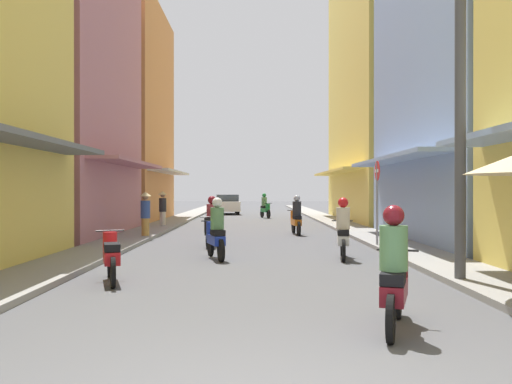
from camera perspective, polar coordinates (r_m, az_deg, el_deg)
ground_plane at (r=27.31m, az=-0.31°, el=-3.52°), size 119.93×119.93×0.00m
sidewalk_left at (r=27.66m, az=-9.46°, el=-3.35°), size 1.59×62.51×0.12m
sidewalk_right at (r=27.66m, az=8.85°, el=-3.35°), size 1.59×62.51×0.12m
building_left_mid at (r=22.17m, az=-22.34°, el=10.50°), size 7.05×8.70×11.48m
building_left_far at (r=31.45m, az=-15.54°, el=8.00°), size 7.05×9.28×12.10m
building_right_mid at (r=20.26m, az=24.44°, el=15.10°), size 7.05×9.94×13.98m
building_right_far at (r=31.77m, az=14.94°, el=11.63°), size 7.05×12.66×16.15m
motorbike_black at (r=16.72m, az=-4.84°, el=-3.44°), size 0.55×1.81×1.58m
motorbike_green at (r=33.72m, az=0.98°, el=-1.62°), size 0.73×1.75×1.58m
motorbike_maroon at (r=6.95m, az=14.67°, el=-8.54°), size 0.76×1.74×1.58m
motorbike_white at (r=13.77m, az=9.32°, el=-4.21°), size 0.56×1.80×1.58m
motorbike_red at (r=10.61m, az=-15.31°, el=-6.62°), size 0.73×1.75×0.96m
motorbike_blue at (r=13.61m, az=-4.35°, el=-4.27°), size 0.70×1.76×1.58m
motorbike_orange at (r=21.08m, az=4.34°, el=-2.69°), size 0.55×1.81×1.58m
parked_car at (r=39.47m, az=-3.13°, el=-1.31°), size 2.11×4.24×1.45m
pedestrian_crossing at (r=19.58m, az=-11.80°, el=-2.16°), size 0.44×0.44×1.71m
pedestrian_far at (r=25.32m, az=-10.00°, el=-1.62°), size 0.44×0.44×1.72m
utility_pole at (r=10.67m, az=21.11°, el=8.39°), size 0.20×1.20×6.42m
street_sign_no_entry at (r=16.42m, az=12.90°, el=0.03°), size 0.07×0.60×2.65m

